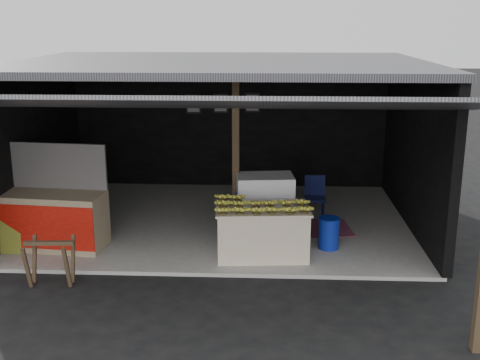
# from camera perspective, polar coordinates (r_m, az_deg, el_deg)

# --- Properties ---
(ground) EXTENTS (80.00, 80.00, 0.00)m
(ground) POSITION_cam_1_polar(r_m,az_deg,el_deg) (9.09, -2.97, -9.17)
(ground) COLOR black
(ground) RESTS_ON ground
(concrete_slab) EXTENTS (7.00, 5.00, 0.06)m
(concrete_slab) POSITION_cam_1_polar(r_m,az_deg,el_deg) (11.40, -1.73, -3.89)
(concrete_slab) COLOR gray
(concrete_slab) RESTS_ON ground
(shophouse) EXTENTS (7.40, 7.29, 3.02)m
(shophouse) POSITION_cam_1_polar(r_m,az_deg,el_deg) (11.21, -1.68, 6.70)
(shophouse) COLOR black
(shophouse) RESTS_ON ground
(banana_table) EXTENTS (1.54, 1.02, 0.81)m
(banana_table) POSITION_cam_1_polar(r_m,az_deg,el_deg) (9.57, 2.12, -4.89)
(banana_table) COLOR silver
(banana_table) RESTS_ON concrete_slab
(banana_pile) EXTENTS (1.41, 0.92, 0.16)m
(banana_pile) POSITION_cam_1_polar(r_m,az_deg,el_deg) (9.41, 2.15, -2.13)
(banana_pile) COLOR gold
(banana_pile) RESTS_ON banana_table
(white_crate) EXTENTS (1.03, 0.75, 1.07)m
(white_crate) POSITION_cam_1_polar(r_m,az_deg,el_deg) (10.45, 2.37, -2.40)
(white_crate) COLOR white
(white_crate) RESTS_ON concrete_slab
(neighbor_stall) EXTENTS (1.70, 0.90, 1.69)m
(neighbor_stall) POSITION_cam_1_polar(r_m,az_deg,el_deg) (10.36, -17.17, -3.41)
(neighbor_stall) COLOR #998466
(neighbor_stall) RESTS_ON concrete_slab
(green_signboard) EXTENTS (0.54, 0.16, 0.80)m
(green_signboard) POSITION_cam_1_polar(r_m,az_deg,el_deg) (10.38, -21.44, -4.36)
(green_signboard) COLOR black
(green_signboard) RESTS_ON concrete_slab
(sawhorse) EXTENTS (0.71, 0.64, 0.68)m
(sawhorse) POSITION_cam_1_polar(r_m,az_deg,el_deg) (9.06, -17.58, -7.04)
(sawhorse) COLOR #493824
(sawhorse) RESTS_ON ground
(water_barrel) EXTENTS (0.34, 0.34, 0.50)m
(water_barrel) POSITION_cam_1_polar(r_m,az_deg,el_deg) (10.01, 8.42, -5.08)
(water_barrel) COLOR #0D2294
(water_barrel) RESTS_ON concrete_slab
(plastic_chair) EXTENTS (0.39, 0.39, 0.82)m
(plastic_chair) POSITION_cam_1_polar(r_m,az_deg,el_deg) (11.42, 7.11, -1.29)
(plastic_chair) COLOR #090E36
(plastic_chair) RESTS_ON concrete_slab
(magenta_rug) EXTENTS (1.61, 1.18, 0.01)m
(magenta_rug) POSITION_cam_1_polar(r_m,az_deg,el_deg) (10.97, 6.51, -4.56)
(magenta_rug) COLOR maroon
(magenta_rug) RESTS_ON concrete_slab
(picture_frames) EXTENTS (1.62, 0.04, 0.46)m
(picture_frames) POSITION_cam_1_polar(r_m,az_deg,el_deg) (13.30, -1.70, 7.28)
(picture_frames) COLOR black
(picture_frames) RESTS_ON shophouse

